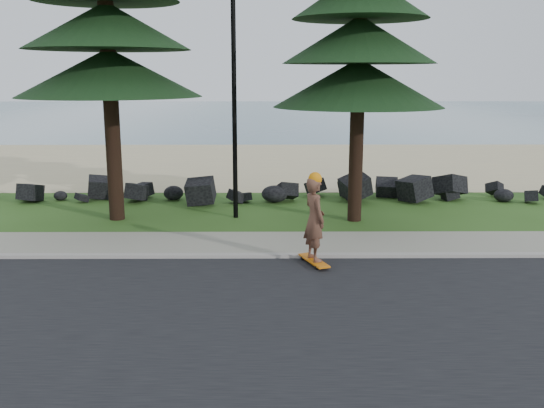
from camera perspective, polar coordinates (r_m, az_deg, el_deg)
The scene contains 9 objects.
ground at distance 15.10m, azimuth -4.06°, elevation -4.08°, with size 160.00×160.00×0.00m, color #2F531A.
road at distance 10.86m, azimuth -5.56°, elevation -10.70°, with size 160.00×7.00×0.02m, color black.
kerb at distance 14.22m, azimuth -4.29°, elevation -4.90°, with size 160.00×0.20×0.10m, color #A19991.
sidewalk at distance 15.28m, azimuth -4.01°, elevation -3.73°, with size 160.00×2.00×0.08m, color gray.
beach_sand at distance 29.28m, azimuth -2.29°, elevation 3.91°, with size 160.00×15.00×0.01m, color beige.
ocean at distance 65.60m, azimuth -1.25°, elevation 8.51°, with size 160.00×58.00×0.01m, color #3E6776.
seawall_boulders at distance 20.52m, azimuth -3.09°, elevation 0.30°, with size 60.00×2.40×1.10m, color black, non-canonical shape.
lamp_post at distance 17.69m, azimuth -3.60°, elevation 11.89°, with size 0.25×0.14×8.14m.
skateboarder at distance 13.44m, azimuth 4.02°, elevation -1.47°, with size 0.67×1.15×2.10m.
Camera 1 is at (0.97, -14.46, 4.22)m, focal length 40.00 mm.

